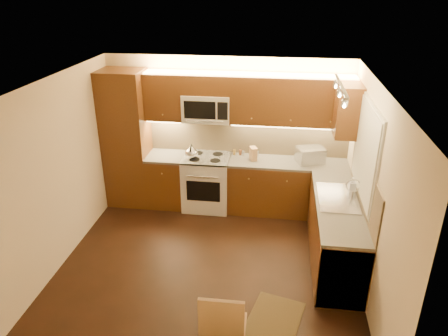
# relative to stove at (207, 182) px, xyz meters

# --- Properties ---
(floor) EXTENTS (4.00, 4.00, 0.01)m
(floor) POSITION_rel_stove_xyz_m (0.30, -1.68, -0.46)
(floor) COLOR black
(floor) RESTS_ON ground
(ceiling) EXTENTS (4.00, 4.00, 0.01)m
(ceiling) POSITION_rel_stove_xyz_m (0.30, -1.68, 2.04)
(ceiling) COLOR beige
(ceiling) RESTS_ON ground
(wall_back) EXTENTS (4.00, 0.01, 2.50)m
(wall_back) POSITION_rel_stove_xyz_m (0.30, 0.32, 0.79)
(wall_back) COLOR beige
(wall_back) RESTS_ON ground
(wall_front) EXTENTS (4.00, 0.01, 2.50)m
(wall_front) POSITION_rel_stove_xyz_m (0.30, -3.67, 0.79)
(wall_front) COLOR beige
(wall_front) RESTS_ON ground
(wall_left) EXTENTS (0.01, 4.00, 2.50)m
(wall_left) POSITION_rel_stove_xyz_m (-1.70, -1.68, 0.79)
(wall_left) COLOR beige
(wall_left) RESTS_ON ground
(wall_right) EXTENTS (0.01, 4.00, 2.50)m
(wall_right) POSITION_rel_stove_xyz_m (2.30, -1.68, 0.79)
(wall_right) COLOR beige
(wall_right) RESTS_ON ground
(pantry) EXTENTS (0.70, 0.60, 2.30)m
(pantry) POSITION_rel_stove_xyz_m (-1.35, 0.02, 0.69)
(pantry) COLOR #49280F
(pantry) RESTS_ON floor
(base_cab_back_left) EXTENTS (0.62, 0.60, 0.86)m
(base_cab_back_left) POSITION_rel_stove_xyz_m (-0.69, 0.02, -0.03)
(base_cab_back_left) COLOR #49280F
(base_cab_back_left) RESTS_ON floor
(counter_back_left) EXTENTS (0.62, 0.60, 0.04)m
(counter_back_left) POSITION_rel_stove_xyz_m (-0.69, 0.02, 0.42)
(counter_back_left) COLOR #3E3B38
(counter_back_left) RESTS_ON base_cab_back_left
(base_cab_back_right) EXTENTS (1.92, 0.60, 0.86)m
(base_cab_back_right) POSITION_rel_stove_xyz_m (1.34, 0.02, -0.03)
(base_cab_back_right) COLOR #49280F
(base_cab_back_right) RESTS_ON floor
(counter_back_right) EXTENTS (1.92, 0.60, 0.04)m
(counter_back_right) POSITION_rel_stove_xyz_m (1.34, 0.02, 0.42)
(counter_back_right) COLOR #3E3B38
(counter_back_right) RESTS_ON base_cab_back_right
(base_cab_right) EXTENTS (0.60, 2.00, 0.86)m
(base_cab_right) POSITION_rel_stove_xyz_m (2.00, -1.28, -0.03)
(base_cab_right) COLOR #49280F
(base_cab_right) RESTS_ON floor
(counter_right) EXTENTS (0.60, 2.00, 0.04)m
(counter_right) POSITION_rel_stove_xyz_m (2.00, -1.28, 0.42)
(counter_right) COLOR #3E3B38
(counter_right) RESTS_ON base_cab_right
(dishwasher) EXTENTS (0.58, 0.60, 0.84)m
(dishwasher) POSITION_rel_stove_xyz_m (2.00, -1.98, -0.03)
(dishwasher) COLOR silver
(dishwasher) RESTS_ON floor
(backsplash_back) EXTENTS (3.30, 0.02, 0.60)m
(backsplash_back) POSITION_rel_stove_xyz_m (0.65, 0.31, 0.74)
(backsplash_back) COLOR tan
(backsplash_back) RESTS_ON wall_back
(backsplash_right) EXTENTS (0.02, 2.00, 0.60)m
(backsplash_right) POSITION_rel_stove_xyz_m (2.29, -1.28, 0.74)
(backsplash_right) COLOR tan
(backsplash_right) RESTS_ON wall_right
(upper_cab_back_left) EXTENTS (0.62, 0.35, 0.75)m
(upper_cab_back_left) POSITION_rel_stove_xyz_m (-0.69, 0.15, 1.42)
(upper_cab_back_left) COLOR #49280F
(upper_cab_back_left) RESTS_ON wall_back
(upper_cab_back_right) EXTENTS (1.92, 0.35, 0.75)m
(upper_cab_back_right) POSITION_rel_stove_xyz_m (1.34, 0.15, 1.42)
(upper_cab_back_right) COLOR #49280F
(upper_cab_back_right) RESTS_ON wall_back
(upper_cab_bridge) EXTENTS (0.76, 0.35, 0.31)m
(upper_cab_bridge) POSITION_rel_stove_xyz_m (0.00, 0.15, 1.63)
(upper_cab_bridge) COLOR #49280F
(upper_cab_bridge) RESTS_ON wall_back
(upper_cab_right_corner) EXTENTS (0.35, 0.50, 0.75)m
(upper_cab_right_corner) POSITION_rel_stove_xyz_m (2.12, -0.28, 1.42)
(upper_cab_right_corner) COLOR #49280F
(upper_cab_right_corner) RESTS_ON wall_right
(stove) EXTENTS (0.76, 0.65, 0.92)m
(stove) POSITION_rel_stove_xyz_m (0.00, 0.00, 0.00)
(stove) COLOR silver
(stove) RESTS_ON floor
(microwave) EXTENTS (0.76, 0.38, 0.44)m
(microwave) POSITION_rel_stove_xyz_m (0.00, 0.14, 1.26)
(microwave) COLOR silver
(microwave) RESTS_ON wall_back
(window_frame) EXTENTS (0.03, 1.44, 1.24)m
(window_frame) POSITION_rel_stove_xyz_m (2.29, -1.12, 1.14)
(window_frame) COLOR silver
(window_frame) RESTS_ON wall_right
(window_blinds) EXTENTS (0.02, 1.36, 1.16)m
(window_blinds) POSITION_rel_stove_xyz_m (2.27, -1.12, 1.14)
(window_blinds) COLOR silver
(window_blinds) RESTS_ON wall_right
(sink) EXTENTS (0.52, 0.86, 0.15)m
(sink) POSITION_rel_stove_xyz_m (2.00, -1.12, 0.52)
(sink) COLOR silver
(sink) RESTS_ON counter_right
(faucet) EXTENTS (0.20, 0.04, 0.30)m
(faucet) POSITION_rel_stove_xyz_m (2.18, -1.12, 0.59)
(faucet) COLOR silver
(faucet) RESTS_ON counter_right
(track_light_bar) EXTENTS (0.04, 1.20, 0.03)m
(track_light_bar) POSITION_rel_stove_xyz_m (1.85, -1.27, 2.00)
(track_light_bar) COLOR silver
(track_light_bar) RESTS_ON ceiling
(kettle) EXTENTS (0.22, 0.22, 0.25)m
(kettle) POSITION_rel_stove_xyz_m (-0.23, -0.10, 0.58)
(kettle) COLOR silver
(kettle) RESTS_ON stove
(toaster_oven) EXTENTS (0.50, 0.43, 0.25)m
(toaster_oven) POSITION_rel_stove_xyz_m (1.68, 0.06, 0.56)
(toaster_oven) COLOR silver
(toaster_oven) RESTS_ON counter_back_right
(knife_block) EXTENTS (0.15, 0.18, 0.22)m
(knife_block) POSITION_rel_stove_xyz_m (0.77, 0.03, 0.55)
(knife_block) COLOR #A4724A
(knife_block) RESTS_ON counter_back_right
(spice_jar_a) EXTENTS (0.04, 0.04, 0.10)m
(spice_jar_a) POSITION_rel_stove_xyz_m (0.59, 0.18, 0.49)
(spice_jar_a) COLOR silver
(spice_jar_a) RESTS_ON counter_back_right
(spice_jar_b) EXTENTS (0.05, 0.05, 0.09)m
(spice_jar_b) POSITION_rel_stove_xyz_m (0.54, 0.21, 0.49)
(spice_jar_b) COLOR brown
(spice_jar_b) RESTS_ON counter_back_right
(spice_jar_c) EXTENTS (0.05, 0.05, 0.09)m
(spice_jar_c) POSITION_rel_stove_xyz_m (0.83, 0.22, 0.49)
(spice_jar_c) COLOR silver
(spice_jar_c) RESTS_ON counter_back_right
(spice_jar_d) EXTENTS (0.05, 0.05, 0.09)m
(spice_jar_d) POSITION_rel_stove_xyz_m (0.44, 0.21, 0.49)
(spice_jar_d) COLOR olive
(spice_jar_d) RESTS_ON counter_back_right
(soap_bottle) EXTENTS (0.11, 0.11, 0.21)m
(soap_bottle) POSITION_rel_stove_xyz_m (2.21, -0.90, 0.55)
(soap_bottle) COLOR silver
(soap_bottle) RESTS_ON counter_right
(rug) EXTENTS (0.77, 0.97, 0.01)m
(rug) POSITION_rel_stove_xyz_m (1.22, -2.58, -0.45)
(rug) COLOR black
(rug) RESTS_ON floor
(dining_chair) EXTENTS (0.43, 0.43, 0.97)m
(dining_chair) POSITION_rel_stove_xyz_m (0.73, -3.19, 0.02)
(dining_chair) COLOR #A4724A
(dining_chair) RESTS_ON floor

